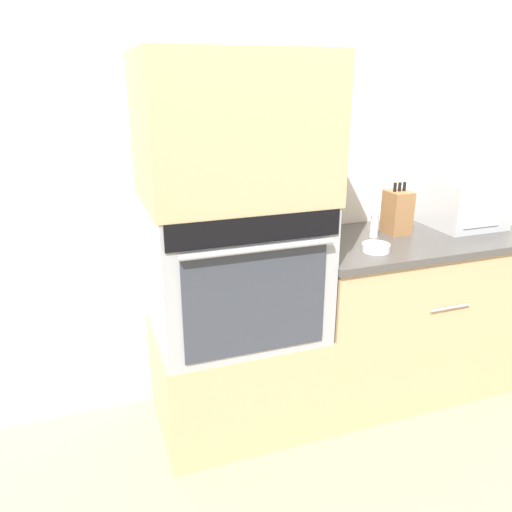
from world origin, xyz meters
name	(u,v)px	position (x,y,z in m)	size (l,w,h in m)	color
ground_plane	(331,438)	(0.00, 0.00, 0.00)	(12.00, 12.00, 0.00)	gray
wall_back	(286,157)	(0.00, 0.63, 1.25)	(8.00, 0.05, 2.50)	silver
oven_cabinet_base	(236,374)	(-0.38, 0.30, 0.25)	(0.76, 0.60, 0.51)	tan
wall_oven	(235,267)	(-0.38, 0.30, 0.82)	(0.74, 0.64, 0.63)	#9EA0A5
oven_cabinet_upper	(232,128)	(-0.38, 0.30, 1.43)	(0.76, 0.60, 0.60)	tan
counter_unit	(407,311)	(0.59, 0.30, 0.44)	(1.20, 0.63, 0.87)	tan
microwave	(461,202)	(0.93, 0.39, 0.99)	(0.36, 0.38, 0.25)	#B2B5BA
knife_block	(397,212)	(0.51, 0.37, 0.98)	(0.11, 0.13, 0.26)	olive
bowl	(376,248)	(0.26, 0.15, 0.89)	(0.13, 0.13, 0.04)	white
condiment_jar_near	(316,222)	(0.14, 0.54, 0.92)	(0.05, 0.05, 0.10)	silver
condiment_jar_mid	(374,226)	(0.37, 0.34, 0.93)	(0.04, 0.04, 0.12)	silver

